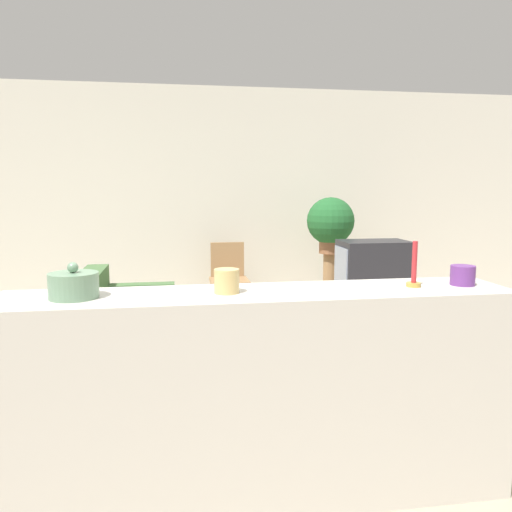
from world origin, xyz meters
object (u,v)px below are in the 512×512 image
object	(u,v)px
potted_plant	(331,222)
decorative_bowl	(74,285)
couch	(118,337)
television	(373,267)
wooden_chair	(229,275)

from	to	relation	value
potted_plant	decorative_bowl	size ratio (longest dim) A/B	3.10
couch	television	xyz separation A→B (m)	(2.38, 0.48, 0.44)
potted_plant	couch	bearing A→B (deg)	-146.91
decorative_bowl	potted_plant	bearing A→B (deg)	56.54
couch	wooden_chair	distance (m)	1.99
television	decorative_bowl	bearing A→B (deg)	-134.71
couch	television	distance (m)	2.47
couch	potted_plant	size ratio (longest dim) A/B	2.90
television	wooden_chair	distance (m)	1.76
couch	potted_plant	xyz separation A→B (m)	(2.25, 1.47, 0.82)
couch	decorative_bowl	size ratio (longest dim) A/B	8.98
television	potted_plant	bearing A→B (deg)	97.30
couch	television	world-z (taller)	television
decorative_bowl	couch	bearing A→B (deg)	91.36
couch	wooden_chair	bearing A→B (deg)	56.77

